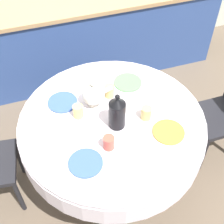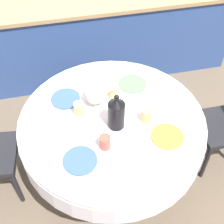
# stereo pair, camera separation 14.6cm
# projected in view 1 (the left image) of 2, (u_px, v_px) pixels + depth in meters

# --- Properties ---
(ground_plane) EXTENTS (12.00, 12.00, 0.00)m
(ground_plane) POSITION_uv_depth(u_px,v_px,m) (112.00, 174.00, 2.74)
(ground_plane) COLOR brown
(kitchen_counter) EXTENTS (3.24, 0.64, 0.89)m
(kitchen_counter) POSITION_uv_depth(u_px,v_px,m) (69.00, 40.00, 3.35)
(kitchen_counter) COLOR #2D4784
(kitchen_counter) RESTS_ON ground_plane
(dining_table) EXTENTS (1.34, 1.34, 0.73)m
(dining_table) POSITION_uv_depth(u_px,v_px,m) (112.00, 131.00, 2.29)
(dining_table) COLOR tan
(dining_table) RESTS_ON ground_plane
(plate_near_left) EXTENTS (0.22, 0.22, 0.01)m
(plate_near_left) POSITION_uv_depth(u_px,v_px,m) (86.00, 163.00, 1.95)
(plate_near_left) COLOR #3856AD
(plate_near_left) RESTS_ON dining_table
(cup_near_left) EXTENTS (0.07, 0.07, 0.10)m
(cup_near_left) POSITION_uv_depth(u_px,v_px,m) (109.00, 143.00, 2.00)
(cup_near_left) COLOR #CC4C3D
(cup_near_left) RESTS_ON dining_table
(plate_near_right) EXTENTS (0.22, 0.22, 0.01)m
(plate_near_right) POSITION_uv_depth(u_px,v_px,m) (169.00, 132.00, 2.12)
(plate_near_right) COLOR orange
(plate_near_right) RESTS_ON dining_table
(cup_near_right) EXTENTS (0.07, 0.07, 0.10)m
(cup_near_right) POSITION_uv_depth(u_px,v_px,m) (146.00, 113.00, 2.17)
(cup_near_right) COLOR #DBB766
(cup_near_right) RESTS_ON dining_table
(plate_far_left) EXTENTS (0.22, 0.22, 0.01)m
(plate_far_left) POSITION_uv_depth(u_px,v_px,m) (63.00, 102.00, 2.31)
(plate_far_left) COLOR #3856AD
(plate_far_left) RESTS_ON dining_table
(cup_far_left) EXTENTS (0.07, 0.07, 0.10)m
(cup_far_left) POSITION_uv_depth(u_px,v_px,m) (78.00, 111.00, 2.19)
(cup_far_left) COLOR #DBB766
(cup_far_left) RESTS_ON dining_table
(plate_far_right) EXTENTS (0.22, 0.22, 0.01)m
(plate_far_right) POSITION_uv_depth(u_px,v_px,m) (128.00, 82.00, 2.45)
(plate_far_right) COLOR #5BA85B
(plate_far_right) RESTS_ON dining_table
(cup_far_right) EXTENTS (0.07, 0.07, 0.10)m
(cup_far_right) POSITION_uv_depth(u_px,v_px,m) (109.00, 91.00, 2.32)
(cup_far_right) COLOR #DBB766
(cup_far_right) RESTS_ON dining_table
(coffee_carafe) EXTENTS (0.12, 0.12, 0.29)m
(coffee_carafe) POSITION_uv_depth(u_px,v_px,m) (117.00, 113.00, 2.08)
(coffee_carafe) COLOR black
(coffee_carafe) RESTS_ON dining_table
(teapot) EXTENTS (0.23, 0.17, 0.22)m
(teapot) POSITION_uv_depth(u_px,v_px,m) (93.00, 94.00, 2.24)
(teapot) COLOR silver
(teapot) RESTS_ON dining_table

